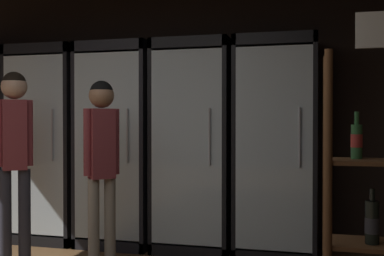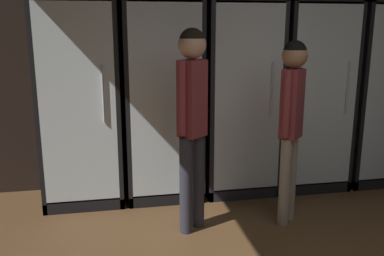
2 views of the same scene
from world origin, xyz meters
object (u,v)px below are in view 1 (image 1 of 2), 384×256
shopper_near (14,144)px  shopper_far (102,150)px  cooler_center (121,146)px  cooler_far_right (277,148)px  cooler_right (196,148)px  cooler_left (53,145)px

shopper_near → shopper_far: shopper_near is taller
cooler_center → cooler_far_right: bearing=-0.0°
cooler_center → shopper_far: cooler_center is taller
cooler_center → cooler_right: same height
cooler_center → shopper_near: size_ratio=1.20×
cooler_left → shopper_near: 0.87m
cooler_far_right → cooler_center: bearing=180.0°
cooler_far_right → cooler_left: bearing=-180.0°
cooler_far_right → shopper_far: size_ratio=1.28×
cooler_far_right → shopper_far: bearing=-146.8°
cooler_right → shopper_far: size_ratio=1.28×
cooler_far_right → shopper_far: (-1.35, -0.88, 0.02)m
cooler_left → shopper_far: (0.97, -0.88, 0.02)m
cooler_center → cooler_right: (0.78, -0.00, -0.01)m
shopper_near → shopper_far: (0.83, -0.02, -0.04)m
cooler_center → shopper_near: (-0.63, -0.86, 0.06)m
cooler_center → shopper_far: bearing=-77.3°
shopper_near → shopper_far: size_ratio=1.06×
cooler_left → cooler_far_right: same height
cooler_far_right → shopper_far: cooler_far_right is taller
cooler_far_right → shopper_near: size_ratio=1.20×
cooler_right → shopper_near: cooler_right is taller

